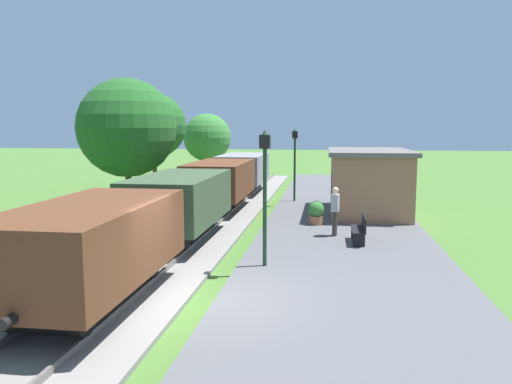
% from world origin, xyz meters
% --- Properties ---
extents(ground_plane, '(160.00, 160.00, 0.00)m').
position_xyz_m(ground_plane, '(0.00, 0.00, 0.00)').
color(ground_plane, '#47702D').
extents(platform_slab, '(6.00, 60.00, 0.25)m').
position_xyz_m(platform_slab, '(3.20, 0.00, 0.12)').
color(platform_slab, '#565659').
rests_on(platform_slab, ground).
extents(track_ballast, '(3.80, 60.00, 0.12)m').
position_xyz_m(track_ballast, '(-2.40, 0.00, 0.06)').
color(track_ballast, gray).
rests_on(track_ballast, ground).
extents(rail_near, '(0.07, 60.00, 0.14)m').
position_xyz_m(rail_near, '(-1.68, 0.00, 0.19)').
color(rail_near, slate).
rests_on(rail_near, track_ballast).
extents(rail_far, '(0.07, 60.00, 0.14)m').
position_xyz_m(rail_far, '(-3.12, 0.00, 0.19)').
color(rail_far, slate).
rests_on(rail_far, track_ballast).
extents(freight_train, '(2.50, 26.00, 2.12)m').
position_xyz_m(freight_train, '(-2.40, 9.41, 1.40)').
color(freight_train, brown).
rests_on(freight_train, rail_near).
extents(station_hut, '(3.50, 5.80, 2.78)m').
position_xyz_m(station_hut, '(4.40, 12.05, 1.65)').
color(station_hut, '#9E6B4C').
rests_on(station_hut, platform_slab).
extents(bench_near_hut, '(0.42, 1.50, 0.91)m').
position_xyz_m(bench_near_hut, '(3.71, 6.00, 0.72)').
color(bench_near_hut, black).
rests_on(bench_near_hut, platform_slab).
extents(bench_down_platform, '(0.42, 1.50, 0.91)m').
position_xyz_m(bench_down_platform, '(3.71, 17.24, 0.72)').
color(bench_down_platform, black).
rests_on(bench_down_platform, platform_slab).
extents(person_waiting, '(0.30, 0.42, 1.71)m').
position_xyz_m(person_waiting, '(2.90, 6.98, 1.18)').
color(person_waiting, '#38332D').
rests_on(person_waiting, platform_slab).
extents(potted_planter, '(0.64, 0.64, 0.92)m').
position_xyz_m(potted_planter, '(2.21, 8.97, 0.72)').
color(potted_planter, '#9E6642').
rests_on(potted_planter, platform_slab).
extents(lamp_post_near, '(0.28, 0.28, 3.70)m').
position_xyz_m(lamp_post_near, '(0.96, 2.82, 2.80)').
color(lamp_post_near, '#193823').
rests_on(lamp_post_near, platform_slab).
extents(lamp_post_far, '(0.28, 0.28, 3.70)m').
position_xyz_m(lamp_post_far, '(0.96, 15.18, 2.80)').
color(lamp_post_far, '#193823').
rests_on(lamp_post_far, platform_slab).
extents(tree_trackside_far, '(4.49, 4.49, 6.22)m').
position_xyz_m(tree_trackside_far, '(-6.45, 11.52, 3.97)').
color(tree_trackside_far, '#4C3823').
rests_on(tree_trackside_far, ground).
extents(tree_field_left, '(4.10, 4.10, 6.16)m').
position_xyz_m(tree_field_left, '(-8.34, 20.49, 4.10)').
color(tree_field_left, '#4C3823').
rests_on(tree_field_left, ground).
extents(tree_field_distant, '(3.61, 3.61, 5.04)m').
position_xyz_m(tree_field_distant, '(-6.47, 27.09, 3.22)').
color(tree_field_distant, '#4C3823').
rests_on(tree_field_distant, ground).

